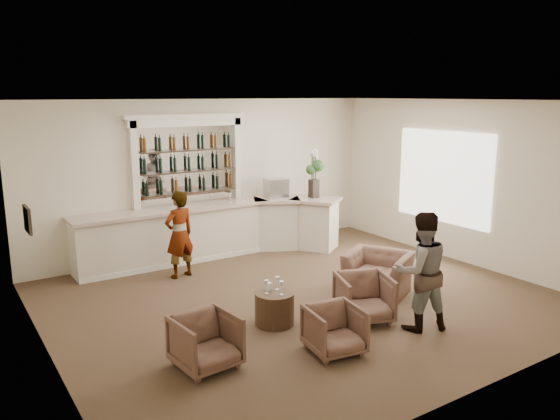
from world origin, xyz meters
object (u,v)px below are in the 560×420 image
Objects in this scene: guest at (421,271)px; flower_vase at (314,171)px; armchair_right at (364,298)px; armchair_far at (378,272)px; armchair_left at (206,342)px; armchair_center at (335,330)px; sommelier at (179,235)px; bar_counter at (214,231)px; espresso_machine at (276,188)px; cocktail_table at (275,308)px.

guest is 1.65× the size of flower_vase.
guest is 2.22× the size of armchair_right.
armchair_far is at bearing -104.77° from flower_vase.
armchair_left is 2.66m from armchair_right.
armchair_center is at bearing -24.86° from armchair_left.
armchair_left is at bearing 60.50° from sommelier.
bar_counter is 3.24× the size of guest.
flower_vase reaches higher than armchair_right.
sommelier is 1.53× the size of armchair_far.
armchair_far is 3.57m from espresso_machine.
sommelier is 3.79m from armchair_right.
espresso_machine reaches higher than armchair_center.
cocktail_table is 2.27m from armchair_far.
sommelier is 3.49m from flower_vase.
flower_vase is (0.77, 2.93, 1.39)m from armchair_far.
armchair_far is 1.01× the size of flower_vase.
guest is 2.49× the size of armchair_center.
guest is 1.64× the size of armchair_far.
armchair_center is 0.66× the size of armchair_far.
espresso_machine is 0.93m from flower_vase.
flower_vase is at bearing -87.94° from guest.
cocktail_table is 4.60m from flower_vase.
cocktail_table is 2.89m from sommelier.
cocktail_table is 1.25× the size of espresso_machine.
bar_counter is at bearing -170.87° from espresso_machine.
armchair_center is at bearing -129.48° from armchair_right.
armchair_center is 2.51m from armchair_far.
bar_counter is 7.51× the size of armchair_left.
sommelier is 2.08× the size of armchair_right.
armchair_far is 2.26× the size of espresso_machine.
guest reaches higher than armchair_right.
armchair_far reaches higher than armchair_center.
sommelier reaches higher than armchair_right.
flower_vase is (2.25, -0.50, 1.17)m from bar_counter.
cocktail_table is 2.22m from guest.
espresso_machine is 0.45× the size of flower_vase.
armchair_left is (-3.14, 0.65, -0.54)m from guest.
flower_vase reaches higher than sommelier.
armchair_far is (0.57, 1.46, -0.53)m from guest.
bar_counter is 3.71m from cocktail_table.
armchair_far is 3.34m from flower_vase.
armchair_left is 6.01m from flower_vase.
sommelier is at bearing -174.84° from flower_vase.
bar_counter is 8.08× the size of armchair_center.
armchair_right is 1.67× the size of espresso_machine.
bar_counter is 2.58m from flower_vase.
armchair_right is 0.74× the size of flower_vase.
sommelier reaches higher than bar_counter.
cocktail_table is at bearing -114.45° from armchair_far.
armchair_left is 5.78m from espresso_machine.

